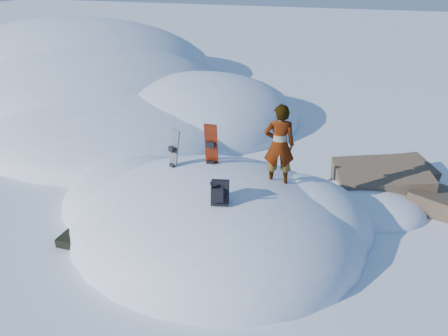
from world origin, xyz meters
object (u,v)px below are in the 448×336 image
(snowboard_dark, at_px, (173,159))
(snowboard_red, at_px, (212,156))
(person, at_px, (279,145))
(backpack, at_px, (220,193))

(snowboard_dark, bearing_deg, snowboard_red, 56.47)
(snowboard_red, height_order, person, person)
(snowboard_dark, xyz_separation_m, person, (2.49, 0.21, 0.63))
(snowboard_dark, relative_size, person, 0.79)
(snowboard_dark, distance_m, person, 2.57)
(snowboard_dark, xyz_separation_m, backpack, (1.65, -1.26, 0.04))
(snowboard_red, xyz_separation_m, snowboard_dark, (-0.83, -0.37, -0.07))
(person, bearing_deg, snowboard_dark, -11.04)
(snowboard_red, distance_m, backpack, 1.83)
(person, bearing_deg, backpack, 44.57)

